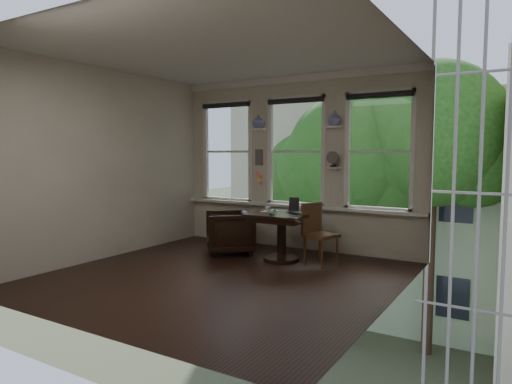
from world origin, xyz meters
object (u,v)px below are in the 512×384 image
Objects in this scene: armchair_left at (230,232)px; mug at (268,210)px; side_chair_right at (321,235)px; laptop at (292,213)px; table at (282,237)px.

armchair_left is 0.90m from mug.
side_chair_right reaches higher than mug.
armchair_left is 1.24m from laptop.
side_chair_right reaches higher than table.
laptop is at bearing 110.65° from side_chair_right.
table is 9.46× the size of mug.
table is at bearing 47.54° from armchair_left.
side_chair_right is 0.56m from laptop.
mug reaches higher than armchair_left.
armchair_left is 8.17× the size of mug.
laptop reaches higher than table.
side_chair_right reaches higher than laptop.
side_chair_right reaches higher than armchair_left.
mug is (0.78, -0.08, 0.44)m from armchair_left.
side_chair_right is (1.63, 0.02, 0.11)m from armchair_left.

